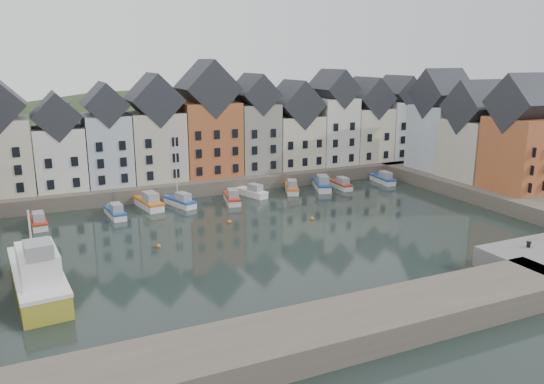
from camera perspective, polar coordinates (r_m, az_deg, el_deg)
ground at (r=60.48m, az=1.62°, el=-4.97°), size 260.00×260.00×0.00m
far_quay at (r=87.12m, az=-7.14°, el=1.57°), size 90.00×16.00×2.00m
right_quay at (r=84.76m, az=23.70°, el=0.12°), size 14.00×54.00×2.00m
near_wall at (r=37.98m, az=2.83°, el=-15.54°), size 50.00×6.00×2.00m
hillside at (r=116.45m, az=-10.77°, el=-5.03°), size 153.60×70.40×64.00m
far_terrace at (r=84.90m, az=-4.81°, el=6.71°), size 72.37×8.16×17.78m
right_terrace at (r=86.03m, az=21.27°, el=5.92°), size 8.30×24.25×16.36m
mooring_buoys at (r=63.55m, az=-3.76°, el=-3.90°), size 20.50×5.50×0.50m
boat_a at (r=70.28m, az=-23.81°, el=-2.92°), size 2.02×5.66×2.14m
boat_b at (r=71.05m, az=-16.49°, el=-2.10°), size 2.19×5.66×2.12m
boat_c at (r=74.12m, az=-13.12°, el=-1.11°), size 3.13×7.00×2.59m
boat_d at (r=74.20m, az=-9.81°, el=-0.97°), size 3.51×6.00×10.95m
boat_e at (r=75.22m, az=-4.31°, el=-0.63°), size 3.04×6.12×2.25m
boat_f at (r=78.42m, az=-2.14°, el=-0.01°), size 3.47×5.80×2.13m
boat_g at (r=80.86m, az=2.14°, el=0.44°), size 3.80×5.99×2.20m
boat_h at (r=83.00m, az=5.39°, el=0.83°), size 4.26×6.99×2.57m
boat_i at (r=83.93m, az=7.39°, el=0.81°), size 1.84×5.42×2.06m
boat_j at (r=88.77m, az=11.87°, el=1.38°), size 2.33×5.84×2.18m
large_vessel at (r=50.11m, az=-23.86°, el=-8.31°), size 4.91×14.10×7.20m
mooring_bollard at (r=57.38m, az=25.88°, el=-5.08°), size 0.48×0.48×0.56m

